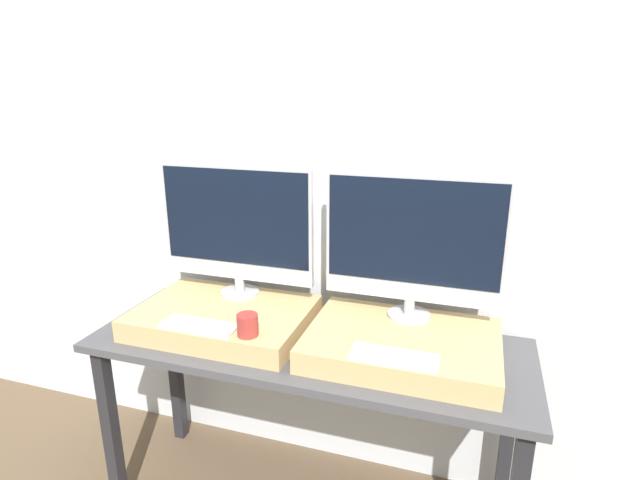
# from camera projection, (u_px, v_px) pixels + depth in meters

# --- Properties ---
(wall_back) EXTENTS (8.00, 0.04, 2.60)m
(wall_back) POSITION_uv_depth(u_px,v_px,m) (335.00, 187.00, 2.05)
(wall_back) COLOR silver
(wall_back) RESTS_ON ground_plane
(workbench) EXTENTS (1.64, 0.58, 0.77)m
(workbench) POSITION_uv_depth(u_px,v_px,m) (307.00, 364.00, 1.90)
(workbench) COLOR #47474C
(workbench) RESTS_ON ground_plane
(wooden_riser_left) EXTENTS (0.67, 0.48, 0.09)m
(wooden_riser_left) POSITION_uv_depth(u_px,v_px,m) (224.00, 317.00, 1.98)
(wooden_riser_left) COLOR tan
(wooden_riser_left) RESTS_ON workbench
(monitor_left) EXTENTS (0.65, 0.16, 0.54)m
(monitor_left) POSITION_uv_depth(u_px,v_px,m) (237.00, 227.00, 2.01)
(monitor_left) COLOR #B2B2B7
(monitor_left) RESTS_ON wooden_riser_left
(keyboard_left) EXTENTS (0.28, 0.10, 0.01)m
(keyboard_left) POSITION_uv_depth(u_px,v_px,m) (199.00, 325.00, 1.80)
(keyboard_left) COLOR silver
(keyboard_left) RESTS_ON wooden_riser_left
(mug) EXTENTS (0.07, 0.07, 0.08)m
(mug) POSITION_uv_depth(u_px,v_px,m) (247.00, 325.00, 1.74)
(mug) COLOR #9E332D
(mug) RESTS_ON wooden_riser_left
(wooden_riser_right) EXTENTS (0.67, 0.48, 0.09)m
(wooden_riser_right) POSITION_uv_depth(u_px,v_px,m) (402.00, 345.00, 1.77)
(wooden_riser_right) COLOR tan
(wooden_riser_right) RESTS_ON workbench
(monitor_right) EXTENTS (0.65, 0.16, 0.54)m
(monitor_right) POSITION_uv_depth(u_px,v_px,m) (413.00, 243.00, 1.80)
(monitor_right) COLOR #B2B2B7
(monitor_right) RESTS_ON wooden_riser_right
(keyboard_right) EXTENTS (0.28, 0.10, 0.01)m
(keyboard_right) POSITION_uv_depth(u_px,v_px,m) (394.00, 357.00, 1.59)
(keyboard_right) COLOR silver
(keyboard_right) RESTS_ON wooden_riser_right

